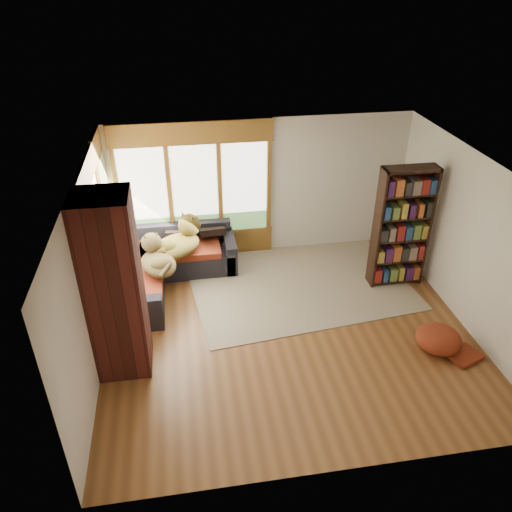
{
  "coord_description": "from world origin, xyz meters",
  "views": [
    {
      "loc": [
        -1.44,
        -5.86,
        4.97
      ],
      "look_at": [
        -0.37,
        0.71,
        0.95
      ],
      "focal_mm": 35.0,
      "sensor_mm": 36.0,
      "label": 1
    }
  ],
  "objects_px": {
    "bookshelf": "(402,228)",
    "dog_tan": "(179,238)",
    "brick_chimney": "(114,288)",
    "pouf": "(439,338)",
    "dog_brindle": "(156,255)",
    "sectional_sofa": "(158,266)",
    "area_rug": "(297,280)"
  },
  "relations": [
    {
      "from": "sectional_sofa",
      "to": "area_rug",
      "type": "distance_m",
      "value": 2.46
    },
    {
      "from": "bookshelf",
      "to": "dog_brindle",
      "type": "bearing_deg",
      "value": 176.48
    },
    {
      "from": "sectional_sofa",
      "to": "dog_brindle",
      "type": "xyz_separation_m",
      "value": [
        0.02,
        -0.43,
        0.47
      ]
    },
    {
      "from": "pouf",
      "to": "area_rug",
      "type": "bearing_deg",
      "value": 127.95
    },
    {
      "from": "area_rug",
      "to": "pouf",
      "type": "height_order",
      "value": "pouf"
    },
    {
      "from": "dog_tan",
      "to": "dog_brindle",
      "type": "height_order",
      "value": "dog_tan"
    },
    {
      "from": "brick_chimney",
      "to": "pouf",
      "type": "xyz_separation_m",
      "value": [
        4.48,
        -0.41,
        -1.11
      ]
    },
    {
      "from": "sectional_sofa",
      "to": "dog_tan",
      "type": "relative_size",
      "value": 1.94
    },
    {
      "from": "brick_chimney",
      "to": "bookshelf",
      "type": "distance_m",
      "value": 4.75
    },
    {
      "from": "dog_brindle",
      "to": "bookshelf",
      "type": "bearing_deg",
      "value": -111.6
    },
    {
      "from": "bookshelf",
      "to": "dog_brindle",
      "type": "height_order",
      "value": "bookshelf"
    },
    {
      "from": "bookshelf",
      "to": "dog_tan",
      "type": "relative_size",
      "value": 1.89
    },
    {
      "from": "pouf",
      "to": "dog_brindle",
      "type": "bearing_deg",
      "value": 153.1
    },
    {
      "from": "bookshelf",
      "to": "pouf",
      "type": "height_order",
      "value": "bookshelf"
    },
    {
      "from": "bookshelf",
      "to": "dog_brindle",
      "type": "relative_size",
      "value": 2.19
    },
    {
      "from": "brick_chimney",
      "to": "sectional_sofa",
      "type": "bearing_deg",
      "value": 77.71
    },
    {
      "from": "sectional_sofa",
      "to": "dog_tan",
      "type": "xyz_separation_m",
      "value": [
        0.4,
        0.03,
        0.52
      ]
    },
    {
      "from": "brick_chimney",
      "to": "dog_tan",
      "type": "distance_m",
      "value": 2.3
    },
    {
      "from": "area_rug",
      "to": "pouf",
      "type": "bearing_deg",
      "value": -52.05
    },
    {
      "from": "sectional_sofa",
      "to": "pouf",
      "type": "distance_m",
      "value": 4.73
    },
    {
      "from": "brick_chimney",
      "to": "bookshelf",
      "type": "height_order",
      "value": "brick_chimney"
    },
    {
      "from": "bookshelf",
      "to": "dog_tan",
      "type": "xyz_separation_m",
      "value": [
        -3.69,
        0.71,
        -0.25
      ]
    },
    {
      "from": "pouf",
      "to": "dog_brindle",
      "type": "relative_size",
      "value": 0.67
    },
    {
      "from": "area_rug",
      "to": "sectional_sofa",
      "type": "bearing_deg",
      "value": 171.01
    },
    {
      "from": "area_rug",
      "to": "bookshelf",
      "type": "bearing_deg",
      "value": -9.92
    },
    {
      "from": "dog_tan",
      "to": "dog_brindle",
      "type": "relative_size",
      "value": 1.16
    },
    {
      "from": "area_rug",
      "to": "dog_brindle",
      "type": "height_order",
      "value": "dog_brindle"
    },
    {
      "from": "brick_chimney",
      "to": "area_rug",
      "type": "bearing_deg",
      "value": 30.21
    },
    {
      "from": "area_rug",
      "to": "bookshelf",
      "type": "distance_m",
      "value": 2.01
    },
    {
      "from": "area_rug",
      "to": "dog_tan",
      "type": "bearing_deg",
      "value": 168.33
    },
    {
      "from": "brick_chimney",
      "to": "area_rug",
      "type": "relative_size",
      "value": 0.7
    },
    {
      "from": "sectional_sofa",
      "to": "pouf",
      "type": "xyz_separation_m",
      "value": [
        4.04,
        -2.46,
        -0.11
      ]
    }
  ]
}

